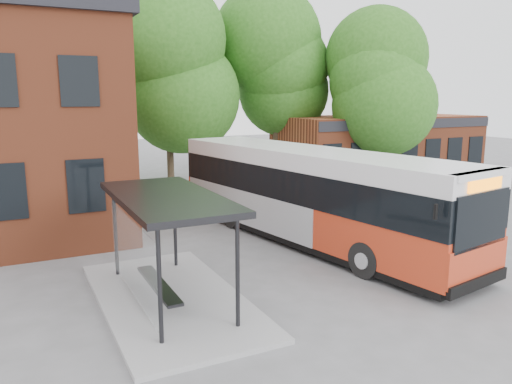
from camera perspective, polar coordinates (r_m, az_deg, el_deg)
name	(u,v)px	position (r m, az deg, el deg)	size (l,w,h in m)	color
ground	(297,265)	(16.28, 4.68, -8.26)	(100.00, 100.00, 0.00)	#5D5D5F
shop_row	(379,145)	(35.73, 13.84, 5.23)	(14.00, 6.20, 4.00)	brown
bus_shelter	(169,248)	(13.21, -9.95, -6.36)	(3.60, 7.00, 2.90)	black
bike_rail	(345,186)	(29.33, 10.15, 0.63)	(5.20, 0.10, 0.38)	black
tree_0	(46,93)	(29.20, -22.91, 10.39)	(7.92, 7.92, 11.00)	#235316
tree_1	(168,98)	(31.45, -9.98, 10.49)	(7.92, 7.92, 10.40)	#235316
tree_2	(277,94)	(33.24, 2.38, 11.18)	(7.92, 7.92, 11.00)	#235316
tree_3	(377,107)	(32.76, 13.62, 9.39)	(7.04, 7.04, 9.28)	#235316
city_bus	(309,196)	(18.47, 6.12, -0.46)	(2.88, 13.51, 3.43)	#B93419
bicycle_0	(313,185)	(28.04, 6.57, 0.80)	(0.60, 1.72, 0.91)	navy
bicycle_1	(310,183)	(28.31, 6.25, 1.03)	(0.48, 1.71, 1.03)	#423C36
bicycle_2	(334,185)	(28.32, 8.96, 0.81)	(0.58, 1.66, 0.87)	black
bicycle_3	(328,179)	(29.72, 8.19, 1.48)	(0.50, 1.75, 1.05)	black
bicycle_4	(334,181)	(29.43, 8.94, 1.24)	(0.62, 1.77, 0.93)	black
bicycle_5	(362,180)	(30.26, 12.06, 1.36)	(0.42, 1.49, 0.89)	black
bicycle_6	(376,178)	(30.68, 13.55, 1.54)	(0.67, 1.92, 1.01)	black
bicycle_7	(383,177)	(31.38, 14.35, 1.62)	(0.43, 1.53, 0.92)	#222128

